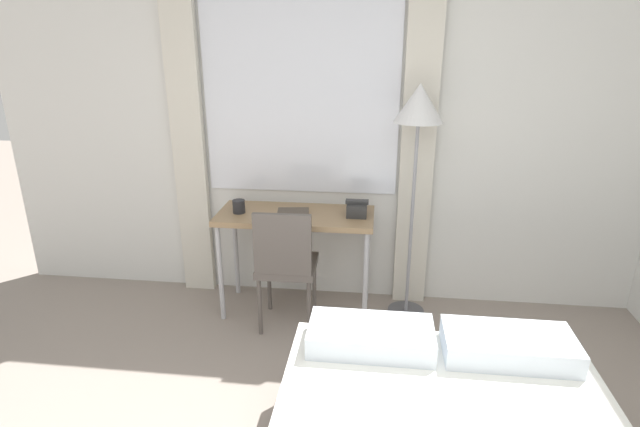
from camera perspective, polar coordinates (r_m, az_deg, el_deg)
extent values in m
cube|color=silver|center=(3.68, 3.08, 10.03)|extent=(5.33, 0.05, 2.70)
cube|color=white|center=(3.65, -2.27, 13.93)|extent=(1.41, 0.01, 1.50)
cube|color=beige|center=(3.88, -14.92, 9.15)|extent=(0.24, 0.06, 2.60)
cube|color=beige|center=(3.62, 11.20, 8.72)|extent=(0.24, 0.06, 2.60)
cube|color=#937551|center=(3.56, -2.82, -0.28)|extent=(1.11, 0.48, 0.04)
cylinder|color=#B2B2B7|center=(3.65, -11.31, -6.72)|extent=(0.04, 0.04, 0.73)
cylinder|color=#B2B2B7|center=(3.48, 5.21, -7.73)|extent=(0.04, 0.04, 0.73)
cylinder|color=#B2B2B7|center=(3.99, -9.58, -4.21)|extent=(0.04, 0.04, 0.73)
cylinder|color=#B2B2B7|center=(3.84, 5.41, -4.99)|extent=(0.04, 0.04, 0.73)
cube|color=#59514C|center=(3.50, -3.74, -5.96)|extent=(0.41, 0.41, 0.05)
cube|color=#59514C|center=(3.25, -4.33, -3.57)|extent=(0.38, 0.04, 0.42)
cylinder|color=#59514C|center=(3.50, -6.90, -10.53)|extent=(0.03, 0.03, 0.43)
cylinder|color=#59514C|center=(3.45, -1.26, -10.88)|extent=(0.03, 0.03, 0.43)
cylinder|color=#59514C|center=(3.79, -5.82, -7.97)|extent=(0.03, 0.03, 0.43)
cylinder|color=#59514C|center=(3.74, -0.65, -8.24)|extent=(0.03, 0.03, 0.43)
cube|color=silver|center=(2.62, 5.82, -13.78)|extent=(0.63, 0.32, 0.12)
cube|color=silver|center=(2.71, 20.73, -13.92)|extent=(0.63, 0.32, 0.12)
cylinder|color=#4C4C51|center=(3.86, 9.77, -10.98)|extent=(0.27, 0.27, 0.03)
cylinder|color=gray|center=(3.55, 10.42, -1.00)|extent=(0.02, 0.02, 1.40)
cone|color=silver|center=(3.36, 11.30, 12.30)|extent=(0.32, 0.32, 0.25)
cube|color=#2D2D2D|center=(3.50, 4.24, 0.47)|extent=(0.14, 0.16, 0.09)
cube|color=#2D2D2D|center=(3.48, 4.26, 1.36)|extent=(0.16, 0.05, 0.02)
cube|color=#4C4238|center=(3.54, -3.08, 0.17)|extent=(0.24, 0.17, 0.02)
cube|color=white|center=(3.54, -3.08, 0.24)|extent=(0.22, 0.16, 0.01)
cylinder|color=#262628|center=(3.59, -9.26, 0.80)|extent=(0.09, 0.09, 0.09)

